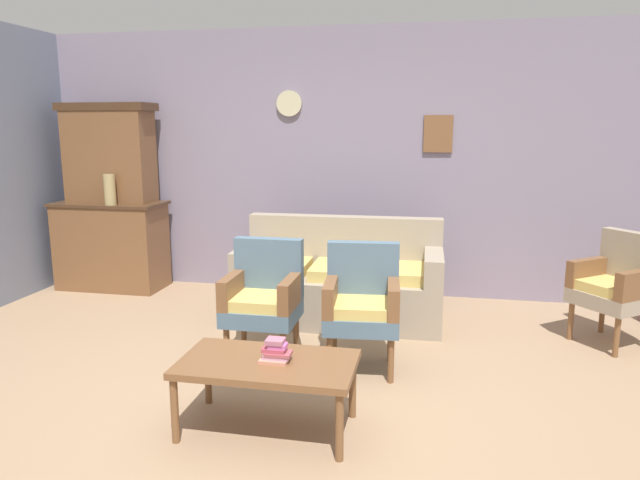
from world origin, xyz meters
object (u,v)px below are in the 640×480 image
Objects in this scene: side_cabinet at (112,245)px; vase_on_cabinet at (110,190)px; coffee_table at (267,368)px; book_stack_on_table at (276,352)px; armchair_near_couch_end at (264,295)px; wingback_chair_by_fireplace at (617,283)px; floral_couch at (340,283)px; armchair_row_middle at (362,301)px.

vase_on_cabinet is (0.13, -0.18, 0.62)m from side_cabinet.
side_cabinet is 3.59m from coffee_table.
side_cabinet is 3.63m from book_stack_on_table.
vase_on_cabinet reaches higher than armchair_near_couch_end.
armchair_near_couch_end is at bearing -161.74° from wingback_chair_by_fireplace.
vase_on_cabinet is at bearing 173.43° from wingback_chair_by_fireplace.
book_stack_on_table is (-0.03, -2.04, 0.15)m from floral_couch.
side_cabinet reaches higher than coffee_table.
wingback_chair_by_fireplace is 2.95m from book_stack_on_table.
armchair_near_couch_end is at bearing -34.71° from vase_on_cabinet.
armchair_row_middle is at bearing -0.22° from armchair_near_couch_end.
vase_on_cabinet reaches higher than side_cabinet.
wingback_chair_by_fireplace reaches higher than book_stack_on_table.
armchair_near_couch_end is (-0.40, -1.06, 0.17)m from floral_couch.
side_cabinet reaches higher than armchair_near_couch_end.
floral_couch is at bearing -11.91° from side_cabinet.
vase_on_cabinet is 4.78m from wingback_chair_by_fireplace.
armchair_near_couch_end is (2.05, -1.42, -0.59)m from vase_on_cabinet.
wingback_chair_by_fireplace is (1.93, 0.88, 0.00)m from armchair_row_middle.
floral_couch is 2.05m from book_stack_on_table.
vase_on_cabinet is 0.35× the size of armchair_row_middle.
floral_couch is 2.27m from wingback_chair_by_fireplace.
vase_on_cabinet is at bearing 134.47° from coffee_table.
armchair_row_middle and wingback_chair_by_fireplace have the same top height.
wingback_chair_by_fireplace is at bearing 39.07° from book_stack_on_table.
armchair_row_middle is (2.78, -1.42, -0.59)m from vase_on_cabinet.
armchair_near_couch_end is at bearing 110.49° from book_stack_on_table.
vase_on_cabinet is 2.56m from armchair_near_couch_end.
armchair_row_middle is 0.90× the size of coffee_table.
side_cabinet is at bearing 134.60° from book_stack_on_table.
armchair_row_middle is 2.12m from wingback_chair_by_fireplace.
book_stack_on_table is at bearing -90.88° from floral_couch.
floral_couch and armchair_near_couch_end have the same top height.
floral_couch is at bearing 87.59° from coffee_table.
side_cabinet is at bearing 151.16° from armchair_row_middle.
armchair_near_couch_end is at bearing -36.27° from side_cabinet.
book_stack_on_table is at bearing -69.51° from armchair_near_couch_end.
side_cabinet is 2.71m from armchair_near_couch_end.
armchair_near_couch_end is 0.73m from armchair_row_middle.
coffee_table is (2.49, -2.59, -0.09)m from side_cabinet.
coffee_table is (-0.42, -0.98, -0.12)m from armchair_row_middle.
floral_couch and armchair_row_middle have the same top height.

